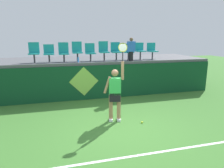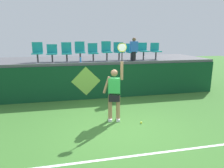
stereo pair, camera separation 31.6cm
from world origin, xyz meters
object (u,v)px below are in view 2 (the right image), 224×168
at_px(tennis_player, 114,92).
at_px(stadium_chair_4, 93,51).
at_px(stadium_chair_0, 37,51).
at_px(stadium_chair_1, 52,52).
at_px(stadium_chair_7, 131,51).
at_px(stadium_chair_2, 67,51).
at_px(stadium_chair_5, 107,50).
at_px(stadium_chair_6, 119,50).
at_px(stadium_chair_8, 143,50).
at_px(spectator_0, 134,49).
at_px(stadium_chair_9, 155,50).
at_px(tennis_ball, 141,123).
at_px(stadium_chair_3, 80,50).
at_px(water_bottle, 81,60).

height_order(tennis_player, stadium_chair_4, tennis_player).
bearing_deg(stadium_chair_0, stadium_chair_1, -0.68).
height_order(stadium_chair_0, stadium_chair_7, stadium_chair_0).
bearing_deg(stadium_chair_2, stadium_chair_5, -0.04).
relative_size(stadium_chair_4, stadium_chair_5, 0.91).
xyz_separation_m(stadium_chair_5, stadium_chair_6, (0.58, -0.00, -0.02)).
distance_m(stadium_chair_7, stadium_chair_8, 0.62).
xyz_separation_m(stadium_chair_2, spectator_0, (2.99, -0.45, 0.10)).
distance_m(stadium_chair_0, stadium_chair_8, 4.85).
xyz_separation_m(stadium_chair_1, stadium_chair_2, (0.63, 0.01, 0.03)).
bearing_deg(stadium_chair_7, stadium_chair_9, 0.07).
distance_m(stadium_chair_4, stadium_chair_7, 1.81).
relative_size(tennis_player, spectator_0, 2.42).
height_order(tennis_ball, stadium_chair_1, stadium_chair_1).
bearing_deg(stadium_chair_5, stadium_chair_6, -0.39).
bearing_deg(stadium_chair_9, stadium_chair_7, -179.93).
relative_size(tennis_ball, stadium_chair_6, 0.08).
distance_m(tennis_player, stadium_chair_2, 3.73).
distance_m(stadium_chair_0, stadium_chair_2, 1.23).
bearing_deg(stadium_chair_9, spectator_0, -160.56).
bearing_deg(stadium_chair_1, stadium_chair_0, 179.32).
height_order(stadium_chair_0, stadium_chair_2, stadium_chair_0).
xyz_separation_m(stadium_chair_2, stadium_chair_4, (1.18, -0.00, -0.02)).
relative_size(tennis_ball, stadium_chair_7, 0.09).
distance_m(tennis_ball, stadium_chair_9, 4.67).
distance_m(stadium_chair_3, spectator_0, 2.44).
relative_size(stadium_chair_0, stadium_chair_3, 0.98).
relative_size(stadium_chair_3, stadium_chair_6, 1.05).
relative_size(tennis_ball, stadium_chair_5, 0.08).
height_order(stadium_chair_7, stadium_chair_9, stadium_chair_9).
bearing_deg(stadium_chair_7, spectator_0, -90.00).
height_order(tennis_player, stadium_chair_2, tennis_player).
height_order(tennis_player, stadium_chair_1, tennis_player).
height_order(tennis_player, tennis_ball, tennis_player).
distance_m(stadium_chair_2, stadium_chair_3, 0.59).
relative_size(stadium_chair_5, spectator_0, 0.84).
bearing_deg(stadium_chair_4, stadium_chair_7, -0.20).
distance_m(stadium_chair_0, stadium_chair_5, 3.05).
bearing_deg(stadium_chair_5, stadium_chair_1, -179.81).
height_order(stadium_chair_2, stadium_chair_5, stadium_chair_5).
relative_size(stadium_chair_4, stadium_chair_8, 0.99).
xyz_separation_m(stadium_chair_6, stadium_chair_9, (1.85, -0.00, -0.01)).
bearing_deg(stadium_chair_5, stadium_chair_9, -0.20).
bearing_deg(stadium_chair_9, tennis_ball, -118.78).
height_order(stadium_chair_4, stadium_chair_9, stadium_chair_4).
bearing_deg(water_bottle, stadium_chair_4, 37.08).
distance_m(stadium_chair_1, stadium_chair_2, 0.63).
bearing_deg(stadium_chair_7, stadium_chair_8, -0.02).
relative_size(water_bottle, stadium_chair_2, 0.27).
relative_size(tennis_ball, stadium_chair_2, 0.08).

